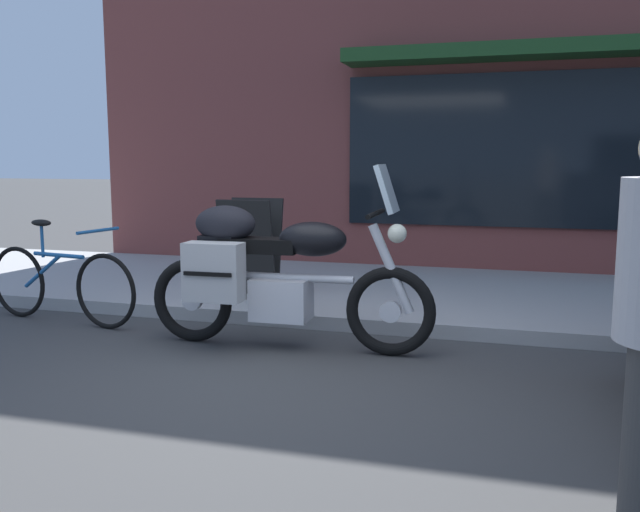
% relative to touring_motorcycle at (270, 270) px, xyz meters
% --- Properties ---
extents(ground_plane, '(80.00, 80.00, 0.00)m').
position_rel_touring_motorcycle_xyz_m(ground_plane, '(0.23, -0.77, -0.61)').
color(ground_plane, '#393939').
extents(touring_motorcycle, '(2.26, 0.71, 1.41)m').
position_rel_touring_motorcycle_xyz_m(touring_motorcycle, '(0.00, 0.00, 0.00)').
color(touring_motorcycle, black).
rests_on(touring_motorcycle, ground_plane).
extents(parked_bicycle, '(1.69, 0.48, 0.92)m').
position_rel_touring_motorcycle_xyz_m(parked_bicycle, '(-2.10, 0.25, -0.25)').
color(parked_bicycle, black).
rests_on(parked_bicycle, ground_plane).
extents(sandwich_board_sign, '(0.55, 0.41, 0.94)m').
position_rel_touring_motorcycle_xyz_m(sandwich_board_sign, '(-0.73, 1.39, -0.02)').
color(sandwich_board_sign, black).
rests_on(sandwich_board_sign, sidewalk_curb).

